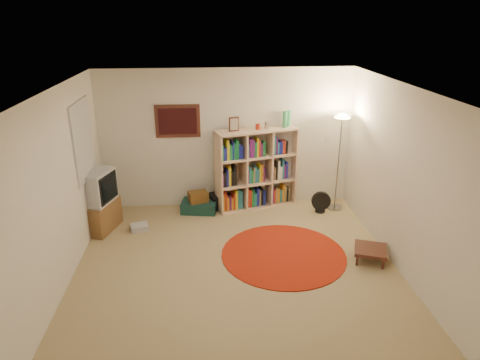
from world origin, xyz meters
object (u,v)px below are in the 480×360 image
(side_table, at_px, (371,250))
(bookshelf, at_px, (255,170))
(suitcase, at_px, (199,206))
(floor_lamp, at_px, (341,131))
(tv_stand, at_px, (97,202))
(floor_fan, at_px, (321,202))

(side_table, bearing_deg, bookshelf, 125.24)
(bookshelf, height_order, suitcase, bookshelf)
(floor_lamp, height_order, suitcase, floor_lamp)
(suitcase, relative_size, side_table, 1.19)
(bookshelf, distance_m, suitcase, 1.20)
(side_table, bearing_deg, floor_lamp, 89.56)
(bookshelf, bearing_deg, tv_stand, 179.13)
(tv_stand, xyz_separation_m, side_table, (4.12, -1.34, -0.32))
(bookshelf, xyz_separation_m, floor_fan, (1.15, -0.39, -0.51))
(tv_stand, relative_size, suitcase, 1.52)
(tv_stand, height_order, side_table, tv_stand)
(floor_fan, relative_size, tv_stand, 0.38)
(bookshelf, relative_size, side_table, 3.09)
(floor_lamp, bearing_deg, tv_stand, -173.73)
(tv_stand, bearing_deg, suitcase, 35.88)
(suitcase, height_order, side_table, side_table)
(suitcase, bearing_deg, tv_stand, -152.73)
(bookshelf, bearing_deg, floor_lamp, -25.06)
(floor_fan, distance_m, tv_stand, 3.85)
(tv_stand, bearing_deg, side_table, -0.08)
(floor_lamp, relative_size, suitcase, 2.61)
(floor_lamp, relative_size, side_table, 3.11)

